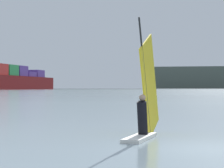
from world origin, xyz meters
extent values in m
plane|color=gray|center=(0.00, 0.00, 0.00)|extent=(4000.00, 4000.00, 0.00)
cube|color=white|center=(-2.11, 2.03, 0.06)|extent=(1.19, 2.57, 0.12)
cylinder|color=black|center=(-1.94, 2.68, 2.02)|extent=(0.46, 1.56, 3.81)
cube|color=yellow|center=(-1.76, 3.40, 1.68)|extent=(0.78, 2.83, 3.78)
cylinder|color=black|center=(-1.91, 2.79, 1.23)|extent=(0.48, 1.73, 0.04)
cylinder|color=black|center=(-2.02, 2.37, 0.67)|extent=(0.44, 0.59, 1.13)
sphere|color=tan|center=(-2.02, 2.37, 1.33)|extent=(0.22, 0.22, 0.22)
cube|color=maroon|center=(-129.08, 415.37, 6.60)|extent=(62.68, 212.61, 13.21)
cube|color=#2D8C47|center=(-127.69, 422.55, 18.41)|extent=(23.80, 23.26, 10.40)
cube|color=#59388C|center=(-123.51, 444.08, 18.41)|extent=(23.80, 23.26, 10.40)
cube|color=#59388C|center=(-119.33, 465.60, 15.81)|extent=(23.80, 23.26, 5.20)
cube|color=#59388C|center=(-115.16, 487.13, 17.11)|extent=(23.80, 23.26, 7.80)
cube|color=#4C564C|center=(-8.31, 1219.73, 23.71)|extent=(1149.59, 586.74, 47.41)
camera|label=1|loc=(-2.24, -12.77, 1.66)|focal=74.00mm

